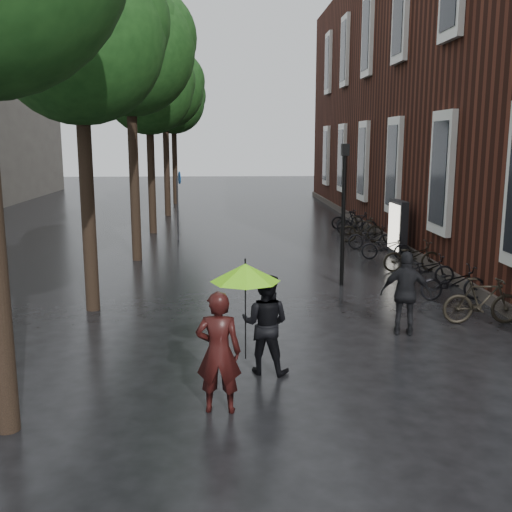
{
  "coord_description": "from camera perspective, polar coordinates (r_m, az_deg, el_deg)",
  "views": [
    {
      "loc": [
        -0.99,
        -6.86,
        3.96
      ],
      "look_at": [
        -0.23,
        7.02,
        1.25
      ],
      "focal_mm": 42.0,
      "sensor_mm": 36.0,
      "label": 1
    }
  ],
  "objects": [
    {
      "name": "parked_bicycles",
      "position": [
        20.26,
        12.89,
        0.8
      ],
      "size": [
        2.09,
        14.79,
        1.04
      ],
      "color": "black",
      "rests_on": "ground"
    },
    {
      "name": "pedestrian_walking",
      "position": [
        12.62,
        14.11,
        -3.48
      ],
      "size": [
        1.1,
        0.69,
        1.74
      ],
      "primitive_type": "imported",
      "rotation": [
        0.0,
        0.0,
        2.86
      ],
      "color": "black",
      "rests_on": "ground"
    },
    {
      "name": "ground",
      "position": [
        7.98,
        4.66,
        -18.75
      ],
      "size": [
        120.0,
        120.0,
        0.0
      ],
      "primitive_type": "plane",
      "color": "black"
    },
    {
      "name": "cycle_sign",
      "position": [
        24.11,
        -7.4,
        5.79
      ],
      "size": [
        0.14,
        0.5,
        2.73
      ],
      "rotation": [
        0.0,
        0.0,
        0.26
      ],
      "color": "#262628",
      "rests_on": "ground"
    },
    {
      "name": "lime_umbrella",
      "position": [
        9.22,
        -1.03,
        -1.58
      ],
      "size": [
        1.1,
        1.1,
        1.62
      ],
      "rotation": [
        0.0,
        0.0,
        -0.16
      ],
      "color": "black",
      "rests_on": "ground"
    },
    {
      "name": "person_burgundy",
      "position": [
        8.84,
        -3.59,
        -9.12
      ],
      "size": [
        0.71,
        0.5,
        1.83
      ],
      "primitive_type": "imported",
      "rotation": [
        0.0,
        0.0,
        3.05
      ],
      "color": "black",
      "rests_on": "ground"
    },
    {
      "name": "person_black",
      "position": [
        10.28,
        0.89,
        -6.47
      ],
      "size": [
        1.01,
        0.89,
        1.74
      ],
      "primitive_type": "imported",
      "rotation": [
        0.0,
        0.0,
        2.82
      ],
      "color": "black",
      "rests_on": "ground"
    },
    {
      "name": "lamp_post",
      "position": [
        16.39,
        8.35,
        5.23
      ],
      "size": [
        0.2,
        0.2,
        3.86
      ],
      "rotation": [
        0.0,
        0.0,
        0.39
      ],
      "color": "black",
      "rests_on": "ground"
    },
    {
      "name": "street_trees",
      "position": [
        23.1,
        -11.04,
        16.72
      ],
      "size": [
        4.33,
        34.03,
        8.91
      ],
      "color": "black",
      "rests_on": "ground"
    },
    {
      "name": "brick_building",
      "position": [
        28.78,
        21.04,
        14.35
      ],
      "size": [
        10.2,
        33.2,
        12.0
      ],
      "color": "#38160F",
      "rests_on": "ground"
    },
    {
      "name": "ad_lightbox",
      "position": [
        21.22,
        13.34,
        2.6
      ],
      "size": [
        0.29,
        1.28,
        1.92
      ],
      "rotation": [
        0.0,
        0.0,
        0.04
      ],
      "color": "black",
      "rests_on": "ground"
    }
  ]
}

